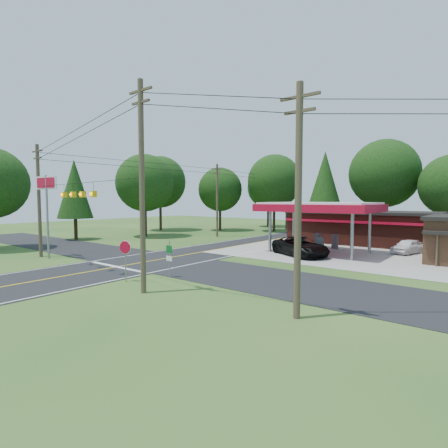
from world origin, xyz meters
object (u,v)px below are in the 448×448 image
Objects in this scene: gas_canopy at (320,209)px; sedan_car at (408,247)px; big_stop_sign at (47,196)px; suv_car at (300,247)px; octagonal_stop_sign at (125,250)px.

gas_canopy is 2.62× the size of sedan_car.
big_stop_sign reaches higher than gas_canopy.
suv_car is 10.50m from sedan_car.
sedan_car is at bearing -15.45° from suv_car.
gas_canopy is at bearing 46.65° from big_stop_sign.
gas_canopy reaches higher than suv_car.
big_stop_sign is (-17.00, -18.01, 1.16)m from gas_canopy.
octagonal_stop_sign is at bearing -103.31° from gas_canopy.
gas_canopy is 4.05× the size of octagonal_stop_sign.
gas_canopy is 4.57m from suv_car.
suv_car is 22.77m from big_stop_sign.
suv_car is at bearing -99.46° from gas_canopy.
octagonal_stop_sign is (-4.50, -19.01, -2.30)m from gas_canopy.
big_stop_sign is 2.77× the size of octagonal_stop_sign.
sedan_car is (7.43, 7.41, -0.17)m from suv_car.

